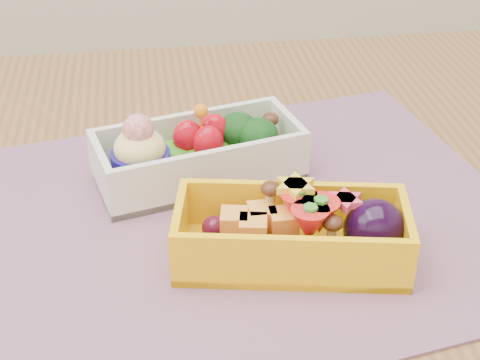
{
  "coord_description": "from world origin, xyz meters",
  "views": [
    {
      "loc": [
        -0.06,
        -0.53,
        1.13
      ],
      "look_at": [
        0.02,
        -0.01,
        0.79
      ],
      "focal_mm": 54.14,
      "sensor_mm": 36.0,
      "label": 1
    }
  ],
  "objects": [
    {
      "name": "bento_yellow",
      "position": [
        0.05,
        -0.08,
        0.78
      ],
      "size": [
        0.2,
        0.12,
        0.06
      ],
      "rotation": [
        0.0,
        0.0,
        -0.19
      ],
      "color": "yellow",
      "rests_on": "placemat"
    },
    {
      "name": "table",
      "position": [
        0.0,
        0.0,
        0.65
      ],
      "size": [
        1.2,
        0.8,
        0.75
      ],
      "color": "brown",
      "rests_on": "ground"
    },
    {
      "name": "bento_white",
      "position": [
        -0.01,
        0.06,
        0.78
      ],
      "size": [
        0.21,
        0.13,
        0.08
      ],
      "rotation": [
        0.0,
        0.0,
        0.24
      ],
      "color": "silver",
      "rests_on": "placemat"
    },
    {
      "name": "placemat",
      "position": [
        0.01,
        -0.02,
        0.75
      ],
      "size": [
        0.57,
        0.47,
        0.0
      ],
      "primitive_type": "cube",
      "rotation": [
        0.0,
        0.0,
        0.17
      ],
      "color": "#895F70",
      "rests_on": "table"
    }
  ]
}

